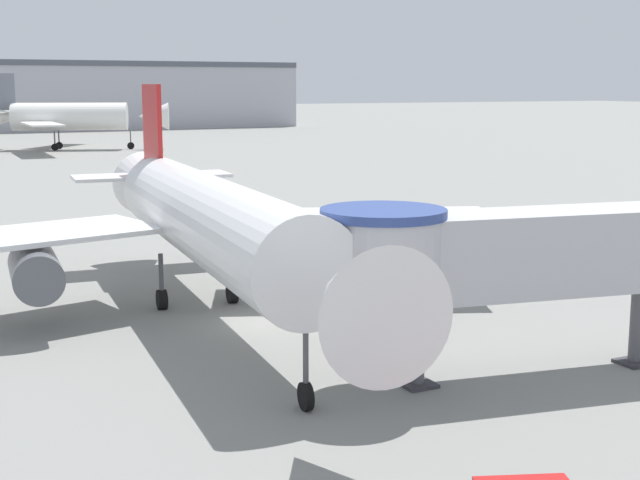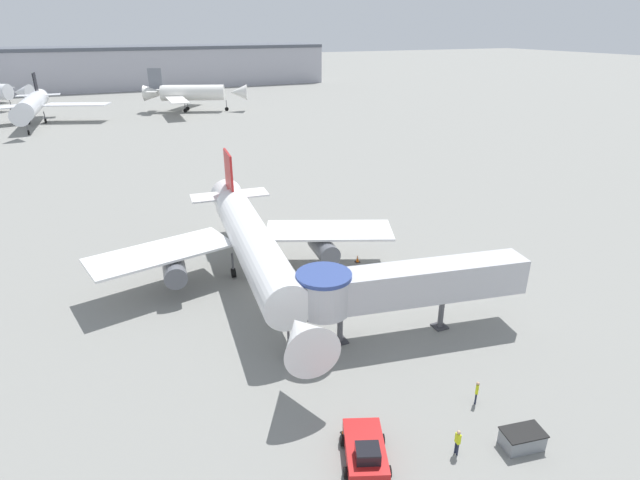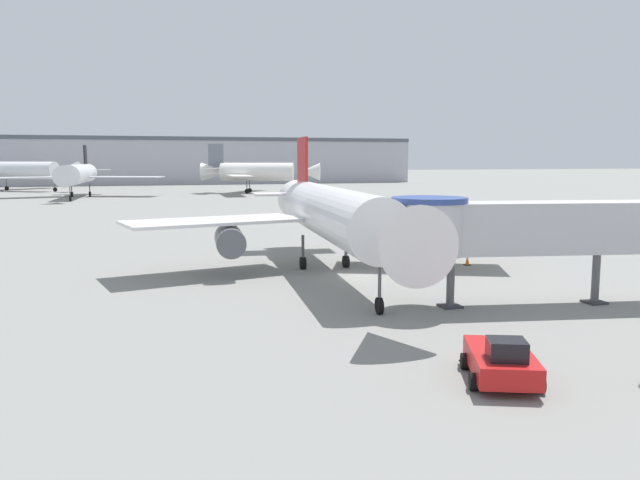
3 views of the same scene
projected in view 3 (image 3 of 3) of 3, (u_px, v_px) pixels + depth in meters
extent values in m
plane|color=gray|center=(358.00, 276.00, 43.36)|extent=(800.00, 800.00, 0.00)
cylinder|color=white|center=(333.00, 213.00, 43.19)|extent=(5.69, 23.37, 3.64)
cone|color=white|center=(404.00, 241.00, 28.58)|extent=(3.98, 4.31, 3.64)
cone|color=white|center=(302.00, 201.00, 55.67)|extent=(4.11, 5.76, 3.64)
cube|color=white|center=(214.00, 221.00, 44.24)|extent=(13.35, 7.87, 0.22)
cube|color=white|center=(429.00, 217.00, 47.37)|extent=(13.54, 9.70, 0.22)
cube|color=#B21E1E|center=(302.00, 164.00, 54.98)|extent=(0.62, 4.24, 4.73)
cube|color=white|center=(301.00, 194.00, 55.86)|extent=(8.73, 3.71, 0.18)
cylinder|color=#565960|center=(230.00, 241.00, 43.33)|extent=(2.37, 4.40, 2.00)
cylinder|color=#565960|center=(422.00, 236.00, 46.08)|extent=(2.37, 4.40, 2.00)
cylinder|color=#4C4C51|center=(380.00, 286.00, 32.58)|extent=(0.18, 0.18, 2.09)
cylinder|color=black|center=(379.00, 306.00, 32.71)|extent=(0.34, 0.92, 0.90)
cylinder|color=#4C4C51|center=(303.00, 249.00, 46.05)|extent=(0.22, 0.22, 2.09)
cylinder|color=black|center=(303.00, 263.00, 46.18)|extent=(0.48, 0.93, 0.90)
cylinder|color=#4C4C51|center=(346.00, 248.00, 46.69)|extent=(0.22, 0.22, 2.09)
cylinder|color=black|center=(346.00, 262.00, 46.82)|extent=(0.48, 0.93, 0.90)
cube|color=#B7B7BC|center=(571.00, 227.00, 34.54)|extent=(16.42, 5.37, 2.80)
cylinder|color=#B7B7BC|center=(429.00, 229.00, 33.64)|extent=(3.90, 3.90, 2.80)
cylinder|color=navy|center=(429.00, 200.00, 33.44)|extent=(4.10, 4.09, 0.30)
cylinder|color=#56565B|center=(451.00, 281.00, 34.15)|extent=(0.44, 0.44, 2.96)
cube|color=#333338|center=(450.00, 306.00, 34.34)|extent=(1.10, 1.10, 0.12)
cylinder|color=#56565B|center=(596.00, 277.00, 35.09)|extent=(0.44, 0.44, 2.96)
cube|color=#333338|center=(594.00, 302.00, 35.27)|extent=(1.10, 1.10, 0.12)
cube|color=red|center=(501.00, 361.00, 22.90)|extent=(3.54, 4.65, 0.79)
cube|color=black|center=(507.00, 349.00, 21.89)|extent=(1.64, 1.56, 0.71)
cylinder|color=black|center=(475.00, 382.00, 21.93)|extent=(0.55, 0.71, 0.63)
cylinder|color=black|center=(539.00, 384.00, 21.73)|extent=(0.55, 0.71, 0.63)
cylinder|color=black|center=(465.00, 361.00, 24.18)|extent=(0.55, 0.71, 0.63)
cylinder|color=black|center=(524.00, 363.00, 23.98)|extent=(0.55, 0.71, 0.63)
cube|color=black|center=(465.00, 361.00, 25.06)|extent=(0.38, 0.38, 0.04)
cone|color=orange|center=(465.00, 354.00, 25.02)|extent=(0.26, 0.26, 0.59)
cylinder|color=white|center=(465.00, 352.00, 25.01)|extent=(0.14, 0.14, 0.07)
cube|color=black|center=(467.00, 265.00, 47.90)|extent=(0.47, 0.47, 0.04)
cone|color=orange|center=(467.00, 260.00, 47.85)|extent=(0.32, 0.32, 0.74)
cylinder|color=white|center=(467.00, 259.00, 47.84)|extent=(0.18, 0.18, 0.09)
cylinder|color=white|center=(257.00, 172.00, 148.74)|extent=(17.80, 9.81, 4.25)
cone|color=white|center=(310.00, 172.00, 148.06)|extent=(5.83, 5.57, 4.25)
cone|color=white|center=(215.00, 172.00, 149.28)|extent=(7.44, 6.14, 4.25)
cube|color=white|center=(239.00, 176.00, 140.03)|extent=(4.91, 13.93, 0.22)
cube|color=white|center=(252.00, 174.00, 157.93)|extent=(12.02, 13.73, 0.22)
cube|color=slate|center=(216.00, 156.00, 148.77)|extent=(3.56, 1.46, 5.53)
cube|color=white|center=(214.00, 168.00, 149.20)|extent=(5.57, 9.72, 0.18)
cylinder|color=#4C4C51|center=(295.00, 186.00, 148.69)|extent=(0.18, 0.18, 2.45)
cylinder|color=black|center=(295.00, 191.00, 148.84)|extent=(1.12, 0.61, 1.10)
cylinder|color=#4C4C51|center=(247.00, 186.00, 147.39)|extent=(0.22, 0.22, 2.45)
cylinder|color=black|center=(247.00, 191.00, 147.55)|extent=(1.17, 0.74, 1.10)
cylinder|color=#4C4C51|center=(250.00, 185.00, 151.18)|extent=(0.22, 0.22, 2.45)
cylinder|color=black|center=(250.00, 190.00, 151.34)|extent=(1.17, 0.74, 1.10)
cylinder|color=silver|center=(78.00, 174.00, 131.29)|extent=(5.36, 23.92, 4.09)
cone|color=silver|center=(66.00, 176.00, 116.09)|extent=(4.33, 4.71, 4.09)
cone|color=silver|center=(86.00, 173.00, 144.12)|extent=(4.41, 6.34, 4.09)
cube|color=silver|center=(32.00, 177.00, 132.14)|extent=(16.17, 9.24, 0.22)
cube|color=silver|center=(127.00, 177.00, 136.56)|extent=(16.23, 10.63, 0.22)
cube|color=black|center=(85.00, 157.00, 143.35)|extent=(0.48, 4.47, 5.31)
cube|color=silver|center=(86.00, 170.00, 144.33)|extent=(10.54, 3.68, 0.18)
cylinder|color=#4C4C51|center=(70.00, 192.00, 120.40)|extent=(0.18, 0.18, 2.35)
cylinder|color=black|center=(70.00, 198.00, 120.55)|extent=(0.32, 1.11, 1.10)
cylinder|color=#4C4C51|center=(72.00, 189.00, 134.15)|extent=(0.22, 0.22, 2.35)
cylinder|color=black|center=(72.00, 194.00, 134.30)|extent=(0.46, 1.12, 1.10)
cylinder|color=#4C4C51|center=(90.00, 189.00, 134.99)|extent=(0.22, 0.22, 2.35)
cylinder|color=black|center=(90.00, 194.00, 135.14)|extent=(0.46, 1.12, 1.10)
cylinder|color=silver|center=(11.00, 170.00, 158.88)|extent=(24.80, 17.56, 4.40)
cone|color=silver|center=(69.00, 171.00, 154.38)|extent=(6.42, 6.28, 4.40)
cube|color=silver|center=(29.00, 172.00, 169.77)|extent=(16.38, 15.22, 0.22)
cylinder|color=#4C4C51|center=(55.00, 184.00, 155.97)|extent=(0.18, 0.18, 2.53)
cylinder|color=black|center=(55.00, 189.00, 156.13)|extent=(1.07, 0.80, 1.10)
cylinder|color=#4C4C51|center=(7.00, 183.00, 162.07)|extent=(0.22, 0.22, 2.53)
cylinder|color=black|center=(7.00, 188.00, 162.24)|extent=(1.15, 0.92, 1.10)
cube|color=#A8A8B2|center=(182.00, 162.00, 209.09)|extent=(154.51, 22.87, 14.03)
cube|color=#4C515B|center=(182.00, 139.00, 208.11)|extent=(154.51, 23.33, 1.20)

